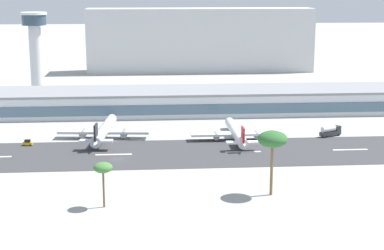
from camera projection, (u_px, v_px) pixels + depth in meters
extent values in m
plane|color=#9E9E99|center=(118.00, 159.00, 199.58)|extent=(1400.00, 1400.00, 0.00)
cube|color=#38383A|center=(119.00, 154.00, 204.79)|extent=(800.00, 35.90, 0.08)
cube|color=white|center=(114.00, 154.00, 204.66)|extent=(12.00, 1.20, 0.01)
cube|color=white|center=(243.00, 152.00, 207.87)|extent=(12.00, 1.20, 0.01)
cube|color=white|center=(350.00, 150.00, 210.62)|extent=(12.00, 1.20, 0.01)
cube|color=silver|center=(165.00, 102.00, 270.78)|extent=(209.88, 29.50, 9.25)
cube|color=#476075|center=(167.00, 110.00, 256.40)|extent=(203.58, 0.30, 4.16)
cube|color=gray|center=(165.00, 91.00, 269.64)|extent=(211.98, 29.80, 1.00)
cylinder|color=silver|center=(36.00, 61.00, 308.63)|extent=(6.10, 6.10, 35.38)
cylinder|color=#2D4251|center=(34.00, 20.00, 304.12)|extent=(11.88, 11.88, 5.15)
cylinder|color=silver|center=(34.00, 13.00, 303.41)|extent=(12.83, 12.83, 1.20)
cube|color=#BCBCC1|center=(200.00, 40.00, 396.44)|extent=(143.57, 24.02, 40.25)
cylinder|color=silver|center=(104.00, 130.00, 226.42)|extent=(7.44, 38.48, 3.83)
sphere|color=silver|center=(112.00, 119.00, 245.08)|extent=(3.64, 3.64, 3.64)
cone|color=silver|center=(95.00, 143.00, 207.76)|extent=(4.08, 7.19, 3.45)
cube|color=silver|center=(104.00, 132.00, 225.76)|extent=(33.64, 8.87, 0.84)
cylinder|color=gray|center=(124.00, 133.00, 225.77)|extent=(2.99, 5.57, 2.49)
cylinder|color=gray|center=(84.00, 133.00, 226.04)|extent=(2.99, 5.57, 2.49)
cube|color=silver|center=(96.00, 141.00, 209.16)|extent=(11.55, 4.22, 0.67)
cube|color=black|center=(96.00, 133.00, 208.57)|extent=(1.10, 5.20, 6.13)
cylinder|color=black|center=(104.00, 138.00, 225.09)|extent=(0.69, 0.69, 1.05)
cylinder|color=white|center=(236.00, 132.00, 224.06)|extent=(3.53, 34.99, 3.50)
sphere|color=white|center=(229.00, 122.00, 241.07)|extent=(3.32, 3.32, 3.32)
cone|color=white|center=(243.00, 144.00, 207.06)|extent=(3.15, 6.30, 3.15)
cube|color=white|center=(236.00, 134.00, 223.46)|extent=(32.91, 5.27, 0.77)
cylinder|color=gray|center=(256.00, 135.00, 224.14)|extent=(2.28, 4.90, 2.27)
cylinder|color=gray|center=(216.00, 136.00, 223.05)|extent=(2.28, 4.90, 2.27)
cube|color=white|center=(243.00, 142.00, 208.34)|extent=(11.19, 2.90, 0.62)
cube|color=red|center=(243.00, 135.00, 207.80)|extent=(0.56, 4.72, 5.60)
cylinder|color=black|center=(236.00, 139.00, 222.86)|extent=(0.63, 0.63, 0.96)
cube|color=gold|center=(28.00, 143.00, 215.87)|extent=(3.32, 1.86, 1.00)
cube|color=black|center=(28.00, 141.00, 215.66)|extent=(2.02, 1.44, 0.90)
cylinder|color=black|center=(25.00, 144.00, 216.77)|extent=(0.62, 0.33, 0.60)
cylinder|color=black|center=(24.00, 145.00, 215.21)|extent=(0.62, 0.33, 0.60)
cylinder|color=black|center=(32.00, 144.00, 216.76)|extent=(0.62, 0.33, 0.60)
cylinder|color=black|center=(30.00, 145.00, 215.20)|extent=(0.62, 0.33, 0.60)
cube|color=#2D3338|center=(330.00, 133.00, 229.21)|extent=(8.79, 6.03, 1.40)
cylinder|color=silver|center=(328.00, 129.00, 228.32)|extent=(6.12, 4.40, 2.10)
cube|color=#2D3338|center=(337.00, 128.00, 230.43)|extent=(2.88, 3.04, 1.80)
cylinder|color=black|center=(339.00, 135.00, 229.72)|extent=(0.93, 0.64, 0.90)
cylinder|color=black|center=(334.00, 133.00, 231.91)|extent=(0.93, 0.64, 0.90)
cylinder|color=black|center=(326.00, 137.00, 226.82)|extent=(0.93, 0.64, 0.90)
cylinder|color=black|center=(322.00, 135.00, 229.01)|extent=(0.93, 0.64, 0.90)
cylinder|color=brown|center=(272.00, 167.00, 164.05)|extent=(0.77, 0.77, 15.42)
ellipsoid|color=#2D602D|center=(273.00, 139.00, 162.34)|extent=(7.90, 7.90, 4.35)
cylinder|color=brown|center=(104.00, 187.00, 155.42)|extent=(0.52, 0.52, 10.44)
ellipsoid|color=#427538|center=(103.00, 168.00, 154.26)|extent=(4.82, 4.82, 2.65)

